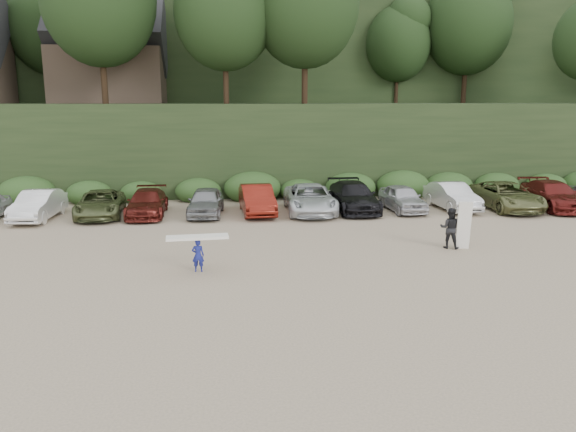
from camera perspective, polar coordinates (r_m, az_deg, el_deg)
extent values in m
plane|color=tan|center=(21.95, 2.93, -4.87)|extent=(120.00, 120.00, 0.00)
cube|color=black|center=(43.02, -1.65, 7.38)|extent=(80.00, 14.00, 6.00)
cube|color=black|center=(60.89, -3.05, 13.35)|extent=(90.00, 30.00, 16.00)
ellipsoid|color=black|center=(43.16, -1.72, 18.03)|extent=(66.00, 12.00, 10.00)
cube|color=#2B491E|center=(35.83, -1.56, 2.63)|extent=(46.20, 2.00, 1.20)
cube|color=brown|center=(45.63, -17.54, 13.39)|extent=(8.00, 6.00, 4.00)
imported|color=white|center=(32.64, -24.04, 1.02)|extent=(1.88, 4.76, 1.54)
imported|color=#555F37|center=(32.21, -18.55, 1.18)|extent=(2.76, 5.27, 1.41)
imported|color=#551813|center=(31.72, -14.12, 1.29)|extent=(2.05, 4.93, 1.42)
imported|color=gray|center=(31.22, -8.35, 1.45)|extent=(2.09, 4.58, 1.52)
imported|color=maroon|center=(31.37, -3.17, 1.68)|extent=(2.00, 4.96, 1.60)
imported|color=silver|center=(31.61, 2.25, 1.76)|extent=(2.75, 5.77, 1.59)
imported|color=black|center=(32.41, 6.64, 1.97)|extent=(2.40, 5.64, 1.62)
imported|color=#BBBBC0|center=(32.78, 11.54, 1.80)|extent=(2.06, 4.48, 1.49)
imported|color=silver|center=(33.93, 16.33, 1.94)|extent=(1.96, 4.79, 1.54)
imported|color=olive|center=(34.97, 21.30, 1.91)|extent=(2.72, 5.71, 1.57)
imported|color=maroon|center=(36.22, 25.30, 1.92)|extent=(2.56, 5.61, 1.59)
imported|color=navy|center=(21.05, -9.13, -3.97)|extent=(0.47, 0.32, 1.24)
cube|color=white|center=(20.87, -9.19, -2.14)|extent=(2.31, 0.81, 0.09)
imported|color=black|center=(24.98, 16.13, -1.19)|extent=(1.06, 0.98, 1.76)
cube|color=silver|center=(24.91, 17.43, -0.93)|extent=(0.61, 0.36, 2.07)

